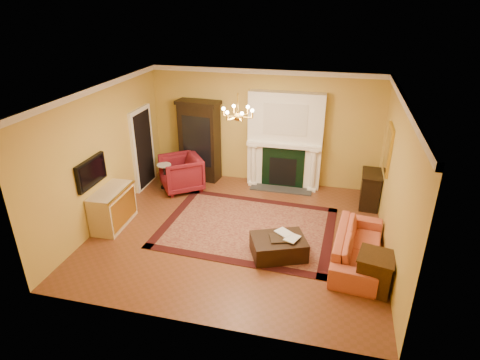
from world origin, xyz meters
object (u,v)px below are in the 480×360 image
(commode, at_px, (113,208))
(end_table, at_px, (375,273))
(china_cabinet, at_px, (200,142))
(coral_sofa, at_px, (359,242))
(leather_ottoman, at_px, (278,247))
(console_table, at_px, (370,190))
(pedestal_table, at_px, (165,174))
(wingback_armchair, at_px, (181,172))

(commode, relative_size, end_table, 1.77)
(china_cabinet, bearing_deg, coral_sofa, -28.13)
(coral_sofa, xyz_separation_m, leather_ottoman, (-1.49, -0.20, -0.21))
(end_table, bearing_deg, console_table, 88.90)
(coral_sofa, bearing_deg, pedestal_table, 72.42)
(pedestal_table, bearing_deg, wingback_armchair, 3.01)
(commode, height_order, leather_ottoman, commode)
(pedestal_table, distance_m, leather_ottoman, 4.09)
(wingback_armchair, relative_size, coral_sofa, 0.48)
(wingback_armchair, bearing_deg, pedestal_table, -123.23)
(china_cabinet, height_order, pedestal_table, china_cabinet)
(china_cabinet, relative_size, commode, 1.81)
(console_table, bearing_deg, pedestal_table, -174.41)
(pedestal_table, relative_size, console_table, 0.80)
(china_cabinet, bearing_deg, end_table, -32.79)
(wingback_armchair, bearing_deg, commode, -57.32)
(commode, relative_size, leather_ottoman, 1.13)
(commode, bearing_deg, end_table, -10.78)
(wingback_armchair, height_order, end_table, wingback_armchair)
(commode, bearing_deg, wingback_armchair, 67.05)
(coral_sofa, height_order, leather_ottoman, coral_sofa)
(wingback_armchair, xyz_separation_m, console_table, (4.72, 0.21, -0.08))
(pedestal_table, xyz_separation_m, end_table, (5.11, -2.88, -0.06))
(end_table, height_order, console_table, console_table)
(coral_sofa, bearing_deg, end_table, -155.09)
(commode, xyz_separation_m, leather_ottoman, (3.70, -0.29, -0.22))
(leather_ottoman, bearing_deg, console_table, 32.20)
(wingback_armchair, distance_m, coral_sofa, 4.90)
(coral_sofa, distance_m, console_table, 2.38)
(commode, distance_m, leather_ottoman, 3.72)
(pedestal_table, height_order, coral_sofa, coral_sofa)
(pedestal_table, bearing_deg, china_cabinet, 49.43)
(china_cabinet, xyz_separation_m, wingback_armchair, (-0.26, -0.81, -0.54))
(pedestal_table, distance_m, coral_sofa, 5.30)
(wingback_armchair, distance_m, commode, 2.20)
(coral_sofa, distance_m, leather_ottoman, 1.51)
(end_table, bearing_deg, pedestal_table, 150.59)
(pedestal_table, height_order, end_table, pedestal_table)
(pedestal_table, distance_m, console_table, 5.18)
(leather_ottoman, bearing_deg, commode, 152.98)
(pedestal_table, relative_size, leather_ottoman, 0.65)
(commode, height_order, console_table, commode)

